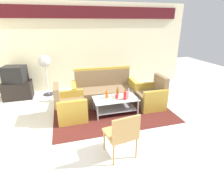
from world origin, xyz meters
TOP-DOWN VIEW (x-y plane):
  - ground_plane at (0.00, 0.00)m, footprint 14.00×14.00m
  - wall_back at (0.00, 3.05)m, footprint 6.52×0.19m
  - rug at (0.03, 0.96)m, footprint 2.97×2.02m
  - couch at (-0.05, 1.57)m, footprint 1.83×0.81m
  - armchair_left at (-1.04, 0.90)m, footprint 0.71×0.77m
  - armchair_right at (1.10, 0.95)m, footprint 0.71×0.77m
  - coffee_table at (0.07, 0.86)m, footprint 1.10×0.60m
  - bottle_brown at (0.16, 0.97)m, footprint 0.07×0.07m
  - bottle_clear at (0.37, 0.73)m, footprint 0.07×0.07m
  - bottle_red at (0.27, 0.71)m, footprint 0.08×0.08m
  - bottle_orange at (-0.13, 0.93)m, footprint 0.07×0.07m
  - cup at (0.10, 0.85)m, footprint 0.08×0.08m
  - tv_stand at (-2.50, 2.55)m, footprint 0.80×0.50m
  - television at (-2.50, 2.55)m, footprint 0.69×0.57m
  - pedestal_fan at (-1.64, 2.60)m, footprint 0.36×0.36m
  - wicker_chair at (-0.28, -0.70)m, footprint 0.54×0.54m

SIDE VIEW (x-z plane):
  - ground_plane at x=0.00m, z-range 0.00..0.00m
  - rug at x=0.03m, z-range 0.00..0.01m
  - tv_stand at x=-2.50m, z-range 0.00..0.52m
  - coffee_table at x=0.07m, z-range 0.07..0.47m
  - armchair_left at x=-1.04m, z-range -0.14..0.71m
  - armchair_right at x=1.10m, z-range -0.14..0.71m
  - couch at x=-0.05m, z-range -0.16..0.80m
  - cup at x=0.10m, z-range 0.41..0.51m
  - wicker_chair at x=-0.28m, z-range 0.07..0.91m
  - bottle_orange at x=-0.13m, z-range 0.38..0.62m
  - bottle_brown at x=0.16m, z-range 0.38..0.63m
  - bottle_red at x=0.27m, z-range 0.38..0.64m
  - bottle_clear at x=0.37m, z-range 0.38..0.64m
  - television at x=-2.50m, z-range 0.52..1.00m
  - pedestal_fan at x=-1.64m, z-range 0.38..1.65m
  - wall_back at x=0.00m, z-range 0.08..2.88m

